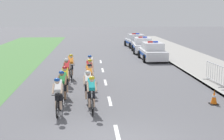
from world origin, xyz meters
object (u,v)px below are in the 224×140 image
at_px(cyclist_second, 92,93).
at_px(cyclist_ninth, 71,66).
at_px(cyclist_eighth, 90,72).
at_px(cyclist_third, 63,86).
at_px(police_car_second, 142,46).
at_px(cyclist_sixth, 89,78).
at_px(cyclist_lead, 58,95).
at_px(crowd_barrier_rear, 215,74).
at_px(police_car_third, 135,41).
at_px(traffic_cone_near, 214,97).
at_px(cyclist_tenth, 90,67).
at_px(cyclist_fourth, 88,86).
at_px(cyclist_seventh, 67,71).
at_px(cyclist_fifth, 65,81).
at_px(police_car_nearest, 152,52).

height_order(cyclist_second, cyclist_ninth, same).
bearing_deg(cyclist_eighth, cyclist_third, -108.79).
bearing_deg(police_car_second, cyclist_sixth, -107.91).
distance_m(cyclist_eighth, cyclist_ninth, 2.38).
distance_m(cyclist_lead, cyclist_eighth, 5.14).
bearing_deg(crowd_barrier_rear, cyclist_lead, -149.71).
bearing_deg(police_car_second, police_car_third, 89.97).
relative_size(cyclist_eighth, traffic_cone_near, 2.68).
bearing_deg(cyclist_tenth, police_car_second, 68.34).
relative_size(cyclist_lead, cyclist_fourth, 1.00).
relative_size(cyclist_sixth, police_car_third, 0.38).
height_order(cyclist_sixth, cyclist_eighth, same).
height_order(cyclist_seventh, crowd_barrier_rear, cyclist_seventh).
relative_size(police_car_third, crowd_barrier_rear, 1.95).
height_order(cyclist_sixth, cyclist_ninth, same).
height_order(cyclist_eighth, cyclist_tenth, same).
xyz_separation_m(cyclist_fifth, cyclist_ninth, (0.03, 4.31, 0.00)).
relative_size(cyclist_fourth, cyclist_sixth, 1.00).
relative_size(cyclist_fourth, cyclist_fifth, 1.00).
bearing_deg(traffic_cone_near, cyclist_seventh, 147.65).
bearing_deg(traffic_cone_near, cyclist_fifth, 165.03).
height_order(cyclist_seventh, police_car_third, police_car_third).
bearing_deg(police_car_second, cyclist_lead, -108.17).
bearing_deg(cyclist_third, cyclist_lead, -92.06).
bearing_deg(crowd_barrier_rear, cyclist_third, -158.55).
height_order(cyclist_sixth, police_car_second, police_car_second).
xyz_separation_m(cyclist_fourth, crowd_barrier_rear, (6.91, 3.19, -0.14)).
xyz_separation_m(cyclist_third, cyclist_ninth, (0.05, 5.53, 0.00)).
xyz_separation_m(cyclist_seventh, crowd_barrier_rear, (8.06, -0.51, -0.14)).
height_order(cyclist_eighth, police_car_nearest, police_car_nearest).
bearing_deg(cyclist_tenth, cyclist_ninth, 156.68).
relative_size(cyclist_lead, cyclist_sixth, 1.00).
distance_m(cyclist_third, police_car_second, 19.27).
bearing_deg(cyclist_seventh, cyclist_fifth, -88.26).
height_order(cyclist_third, cyclist_eighth, same).
distance_m(cyclist_seventh, police_car_second, 15.90).
relative_size(cyclist_seventh, police_car_third, 0.38).
height_order(cyclist_lead, cyclist_eighth, same).
height_order(police_car_third, traffic_cone_near, police_car_third).
xyz_separation_m(cyclist_fifth, cyclist_tenth, (1.19, 3.82, 0.00)).
xyz_separation_m(police_car_third, traffic_cone_near, (0.14, -23.81, -0.37)).
bearing_deg(cyclist_seventh, crowd_barrier_rear, -3.63).
distance_m(cyclist_lead, cyclist_second, 1.32).
bearing_deg(cyclist_seventh, police_car_third, 71.71).
relative_size(cyclist_ninth, traffic_cone_near, 2.68).
distance_m(cyclist_seventh, police_car_third, 20.66).
xyz_separation_m(cyclist_lead, police_car_second, (6.48, 19.73, -0.11)).
xyz_separation_m(crowd_barrier_rear, traffic_cone_near, (-1.44, -3.68, -0.34)).
bearing_deg(police_car_third, cyclist_second, -101.90).
distance_m(cyclist_second, cyclist_eighth, 4.74).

